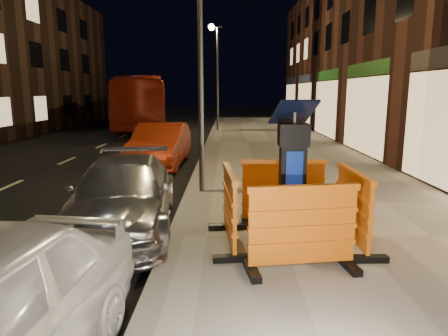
{
  "coord_description": "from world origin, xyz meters",
  "views": [
    {
      "loc": [
        0.87,
        -6.29,
        2.52
      ],
      "look_at": [
        0.8,
        1.0,
        1.1
      ],
      "focal_mm": 32.0,
      "sensor_mm": 36.0,
      "label": 1
    }
  ],
  "objects_px": {
    "car_silver": "(125,228)",
    "bus_doubledecker": "(144,128)",
    "parking_kiosk": "(292,178)",
    "barrier_bldgside": "(353,208)",
    "barrier_kerbside": "(230,208)",
    "barrier_front": "(302,229)",
    "car_red": "(161,166)",
    "barrier_back": "(283,192)"
  },
  "relations": [
    {
      "from": "barrier_back",
      "to": "barrier_kerbside",
      "type": "bearing_deg",
      "value": -135.55
    },
    {
      "from": "barrier_bldgside",
      "to": "barrier_back",
      "type": "bearing_deg",
      "value": 43.45
    },
    {
      "from": "barrier_back",
      "to": "barrier_kerbside",
      "type": "distance_m",
      "value": 1.34
    },
    {
      "from": "car_silver",
      "to": "barrier_kerbside",
      "type": "bearing_deg",
      "value": -36.16
    },
    {
      "from": "barrier_kerbside",
      "to": "car_red",
      "type": "distance_m",
      "value": 7.72
    },
    {
      "from": "barrier_bldgside",
      "to": "bus_doubledecker",
      "type": "distance_m",
      "value": 22.36
    },
    {
      "from": "barrier_front",
      "to": "car_silver",
      "type": "bearing_deg",
      "value": 135.99
    },
    {
      "from": "parking_kiosk",
      "to": "barrier_back",
      "type": "relative_size",
      "value": 1.4
    },
    {
      "from": "car_silver",
      "to": "barrier_bldgside",
      "type": "bearing_deg",
      "value": -22.55
    },
    {
      "from": "car_silver",
      "to": "car_red",
      "type": "height_order",
      "value": "car_red"
    },
    {
      "from": "parking_kiosk",
      "to": "barrier_front",
      "type": "distance_m",
      "value": 1.06
    },
    {
      "from": "barrier_bldgside",
      "to": "car_red",
      "type": "relative_size",
      "value": 0.35
    },
    {
      "from": "barrier_front",
      "to": "car_silver",
      "type": "relative_size",
      "value": 0.34
    },
    {
      "from": "car_silver",
      "to": "bus_doubledecker",
      "type": "xyz_separation_m",
      "value": [
        -3.75,
        19.9,
        0.0
      ]
    },
    {
      "from": "barrier_kerbside",
      "to": "bus_doubledecker",
      "type": "bearing_deg",
      "value": 9.62
    },
    {
      "from": "car_red",
      "to": "barrier_kerbside",
      "type": "bearing_deg",
      "value": -71.06
    },
    {
      "from": "parking_kiosk",
      "to": "barrier_bldgside",
      "type": "bearing_deg",
      "value": -3.55
    },
    {
      "from": "barrier_back",
      "to": "car_red",
      "type": "distance_m",
      "value": 7.2
    },
    {
      "from": "barrier_front",
      "to": "parking_kiosk",
      "type": "bearing_deg",
      "value": 81.45
    },
    {
      "from": "barrier_kerbside",
      "to": "barrier_bldgside",
      "type": "relative_size",
      "value": 1.0
    },
    {
      "from": "car_silver",
      "to": "bus_doubledecker",
      "type": "height_order",
      "value": "bus_doubledecker"
    },
    {
      "from": "barrier_bldgside",
      "to": "car_silver",
      "type": "distance_m",
      "value": 4.08
    },
    {
      "from": "barrier_bldgside",
      "to": "bus_doubledecker",
      "type": "height_order",
      "value": "bus_doubledecker"
    },
    {
      "from": "barrier_kerbside",
      "to": "barrier_front",
      "type": "bearing_deg",
      "value": -140.55
    },
    {
      "from": "barrier_bldgside",
      "to": "car_red",
      "type": "xyz_separation_m",
      "value": [
        -4.19,
        7.34,
        -0.74
      ]
    },
    {
      "from": "barrier_kerbside",
      "to": "bus_doubledecker",
      "type": "distance_m",
      "value": 21.79
    },
    {
      "from": "barrier_front",
      "to": "barrier_bldgside",
      "type": "height_order",
      "value": "same"
    },
    {
      "from": "barrier_back",
      "to": "bus_doubledecker",
      "type": "distance_m",
      "value": 21.15
    },
    {
      "from": "barrier_front",
      "to": "car_red",
      "type": "xyz_separation_m",
      "value": [
        -3.24,
        8.29,
        -0.74
      ]
    },
    {
      "from": "car_silver",
      "to": "bus_doubledecker",
      "type": "relative_size",
      "value": 0.36
    },
    {
      "from": "parking_kiosk",
      "to": "barrier_bldgside",
      "type": "xyz_separation_m",
      "value": [
        0.95,
        0.0,
        -0.47
      ]
    },
    {
      "from": "parking_kiosk",
      "to": "barrier_back",
      "type": "height_order",
      "value": "parking_kiosk"
    },
    {
      "from": "barrier_back",
      "to": "car_red",
      "type": "xyz_separation_m",
      "value": [
        -3.24,
        6.39,
        -0.74
      ]
    },
    {
      "from": "barrier_kerbside",
      "to": "barrier_bldgside",
      "type": "xyz_separation_m",
      "value": [
        1.9,
        0.0,
        0.0
      ]
    },
    {
      "from": "car_red",
      "to": "bus_doubledecker",
      "type": "distance_m",
      "value": 14.09
    },
    {
      "from": "barrier_kerbside",
      "to": "barrier_bldgside",
      "type": "bearing_deg",
      "value": -95.55
    },
    {
      "from": "barrier_front",
      "to": "barrier_kerbside",
      "type": "height_order",
      "value": "same"
    },
    {
      "from": "barrier_front",
      "to": "car_red",
      "type": "distance_m",
      "value": 8.93
    },
    {
      "from": "barrier_bldgside",
      "to": "car_silver",
      "type": "relative_size",
      "value": 0.34
    },
    {
      "from": "car_silver",
      "to": "bus_doubledecker",
      "type": "bearing_deg",
      "value": 94.27
    },
    {
      "from": "barrier_front",
      "to": "barrier_bldgside",
      "type": "bearing_deg",
      "value": 36.45
    },
    {
      "from": "barrier_kerbside",
      "to": "parking_kiosk",
      "type": "bearing_deg",
      "value": -95.55
    }
  ]
}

